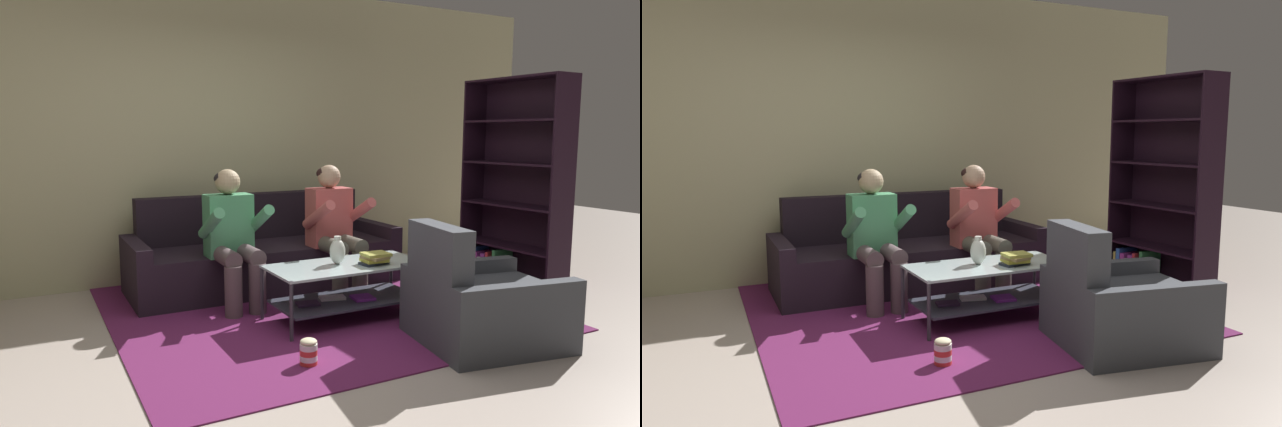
{
  "view_description": "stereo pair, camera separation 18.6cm",
  "coord_description": "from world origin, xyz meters",
  "views": [
    {
      "loc": [
        -1.5,
        -3.12,
        1.43
      ],
      "look_at": [
        0.62,
        0.91,
        0.79
      ],
      "focal_mm": 32.0,
      "sensor_mm": 36.0,
      "label": 1
    },
    {
      "loc": [
        -1.33,
        -3.21,
        1.43
      ],
      "look_at": [
        0.62,
        0.91,
        0.79
      ],
      "focal_mm": 32.0,
      "sensor_mm": 36.0,
      "label": 2
    }
  ],
  "objects": [
    {
      "name": "couch",
      "position": [
        0.49,
        1.81,
        0.28
      ],
      "size": [
        2.5,
        0.86,
        0.86
      ],
      "color": "black",
      "rests_on": "ground"
    },
    {
      "name": "coffee_table",
      "position": [
        0.68,
        0.59,
        0.29
      ],
      "size": [
        1.23,
        0.57,
        0.43
      ],
      "color": "#AFC3C5",
      "rests_on": "ground"
    },
    {
      "name": "book_stack",
      "position": [
        0.87,
        0.49,
        0.48
      ],
      "size": [
        0.24,
        0.21,
        0.09
      ],
      "color": "#1E222B",
      "rests_on": "coffee_table"
    },
    {
      "name": "back_partition",
      "position": [
        0.0,
        2.46,
        1.45
      ],
      "size": [
        8.4,
        0.12,
        2.9
      ],
      "primitive_type": "cube",
      "color": "#BDBB8B",
      "rests_on": "ground"
    },
    {
      "name": "person_seated_right",
      "position": [
        0.97,
        1.29,
        0.63
      ],
      "size": [
        0.5,
        0.58,
        1.15
      ],
      "color": "#575347",
      "rests_on": "ground"
    },
    {
      "name": "bookshelf",
      "position": [
        2.59,
        0.75,
        0.82
      ],
      "size": [
        0.37,
        1.06,
        1.94
      ],
      "color": "black",
      "rests_on": "ground"
    },
    {
      "name": "popcorn_tub",
      "position": [
        0.01,
        -0.09,
        0.09
      ],
      "size": [
        0.11,
        0.11,
        0.18
      ],
      "color": "red",
      "rests_on": "ground"
    },
    {
      "name": "vase",
      "position": [
        0.63,
        0.63,
        0.54
      ],
      "size": [
        0.12,
        0.12,
        0.22
      ],
      "color": "silver",
      "rests_on": "coffee_table"
    },
    {
      "name": "area_rug",
      "position": [
        0.59,
        1.07,
        0.01
      ],
      "size": [
        3.19,
        3.17,
        0.01
      ],
      "color": "#641E4E",
      "rests_on": "ground"
    },
    {
      "name": "ground",
      "position": [
        0.0,
        0.0,
        0.0
      ],
      "size": [
        16.8,
        16.8,
        0.0
      ],
      "primitive_type": "plane",
      "color": "#BBAB9E"
    },
    {
      "name": "armchair",
      "position": [
        1.24,
        -0.29,
        0.26
      ],
      "size": [
        1.04,
        0.96,
        0.84
      ],
      "color": "#3D3F46",
      "rests_on": "ground"
    },
    {
      "name": "person_seated_left",
      "position": [
        0.01,
        1.29,
        0.62
      ],
      "size": [
        0.5,
        0.58,
        1.14
      ],
      "color": "#59474A",
      "rests_on": "ground"
    }
  ]
}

